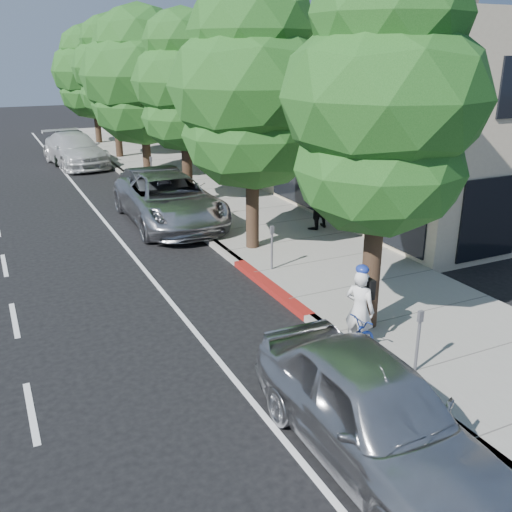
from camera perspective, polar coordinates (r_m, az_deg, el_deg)
ground at (r=14.19m, az=3.29°, el=-4.83°), size 120.00×120.00×0.00m
sidewalk at (r=21.89m, az=-1.53°, el=4.34°), size 4.60×56.00×0.15m
curb at (r=21.09m, az=-7.25°, el=3.59°), size 0.30×56.00×0.15m
curb_red_segment at (r=14.97m, az=1.45°, el=-3.14°), size 0.32×4.00×0.15m
storefront_building at (r=33.39m, az=2.96°, el=15.65°), size 10.00×36.00×7.00m
street_tree_0 at (r=11.77m, az=12.63°, el=14.67°), size 4.15×4.15×7.80m
street_tree_1 at (r=16.91m, az=-0.39°, el=16.30°), size 4.86×4.86×7.91m
street_tree_2 at (r=22.47m, az=-7.24°, el=16.72°), size 3.93×3.93×7.48m
street_tree_3 at (r=28.22m, az=-11.36°, el=17.15°), size 5.68×5.68×8.02m
street_tree_4 at (r=34.04m, az=-14.12°, el=17.67°), size 4.49×4.49×7.92m
street_tree_5 at (r=39.93m, az=-16.00°, el=17.24°), size 5.23×5.23×7.67m
cyclist at (r=12.01m, az=10.32°, el=-5.32°), size 0.68×0.76×1.75m
bicycle at (r=11.53m, az=8.84°, el=-8.75°), size 1.77×0.92×0.88m
silver_suv at (r=20.73m, az=-8.66°, el=5.56°), size 3.07×6.43×1.77m
dark_sedan at (r=22.05m, az=-9.80°, el=6.25°), size 1.93×5.20×1.70m
white_pickup at (r=32.97m, az=-17.66°, el=10.10°), size 3.09×6.21×1.73m
dark_suv_far at (r=34.60m, az=-17.93°, el=10.49°), size 2.65×5.28×1.73m
near_car_a at (r=9.00m, az=11.60°, el=-14.97°), size 2.02×4.93×1.67m
pedestrian at (r=19.53m, az=5.93°, el=5.48°), size 1.11×0.97×1.92m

